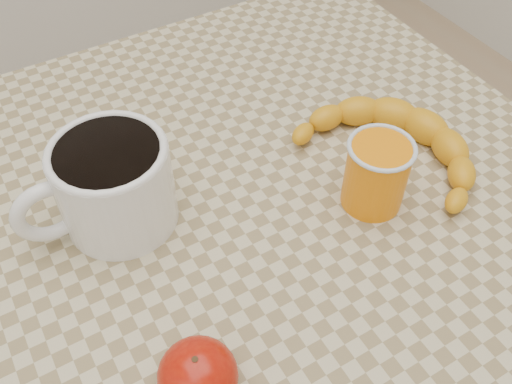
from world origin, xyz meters
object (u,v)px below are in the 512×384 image
table (256,248)px  coffee_mug (111,183)px  orange_juice_glass (376,173)px  banana (395,145)px  apple (198,376)px

table → coffee_mug: coffee_mug is taller
orange_juice_glass → banana: orange_juice_glass is taller
banana → apple: bearing=-172.7°
coffee_mug → apple: size_ratio=1.96×
table → banana: banana is taller
table → banana: 0.22m
orange_juice_glass → apple: orange_juice_glass is taller
orange_juice_glass → table: bearing=152.0°
table → coffee_mug: size_ratio=4.59×
coffee_mug → banana: size_ratio=0.56×
orange_juice_glass → apple: size_ratio=0.99×
coffee_mug → table: bearing=-22.3°
apple → coffee_mug: bearing=87.0°
coffee_mug → orange_juice_glass: 0.29m
coffee_mug → apple: bearing=-93.0°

